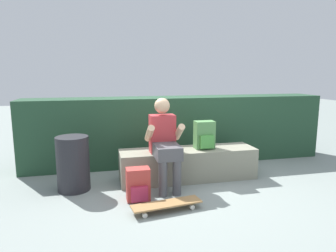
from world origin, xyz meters
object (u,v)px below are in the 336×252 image
trash_bin (73,164)px  backpack_on_ground (138,185)px  bench_main (188,164)px  backpack_on_bench (204,135)px  skateboard_near_person (167,204)px  person_skater (164,140)px

trash_bin → backpack_on_ground: bearing=-34.1°
bench_main → backpack_on_bench: backpack_on_bench is taller
backpack_on_bench → skateboard_near_person: bearing=-129.5°
bench_main → backpack_on_ground: 1.00m
bench_main → person_skater: 0.62m
backpack_on_bench → person_skater: bearing=-161.7°
backpack_on_bench → trash_bin: backpack_on_bench is taller
backpack_on_bench → trash_bin: bearing=-178.3°
backpack_on_ground → trash_bin: bearing=145.9°
person_skater → backpack_on_ground: person_skater is taller
person_skater → backpack_on_ground: size_ratio=2.99×
backpack_on_ground → trash_bin: (-0.78, 0.53, 0.17)m
trash_bin → bench_main: bearing=2.3°
person_skater → backpack_on_ground: (-0.41, -0.37, -0.45)m
skateboard_near_person → backpack_on_bench: backpack_on_bench is taller
bench_main → skateboard_near_person: bench_main is taller
bench_main → skateboard_near_person: (-0.54, -0.95, -0.15)m
bench_main → person_skater: (-0.40, -0.22, 0.42)m
person_skater → backpack_on_ground: 0.71m
person_skater → trash_bin: bearing=172.6°
backpack_on_ground → trash_bin: 0.96m
person_skater → trash_bin: 1.23m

